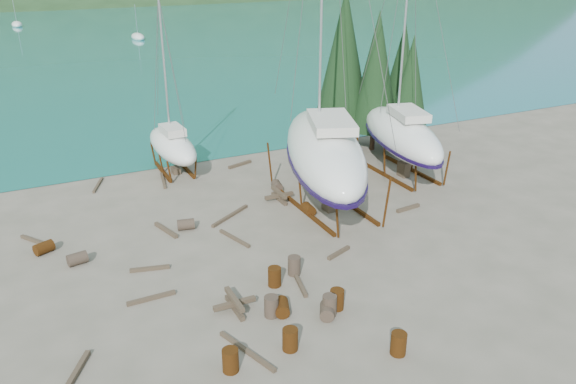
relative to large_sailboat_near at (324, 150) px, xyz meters
name	(u,v)px	position (x,y,z in m)	size (l,w,h in m)	color
ground	(295,258)	(-4.18, -4.68, -3.40)	(600.00, 600.00, 0.00)	#605B4C
cypress_near_right	(377,72)	(8.32, 7.32, 2.39)	(3.60, 3.60, 10.00)	black
cypress_mid_right	(410,87)	(9.82, 5.32, 1.52)	(3.06, 3.06, 8.50)	black
cypress_back_left	(344,56)	(6.82, 9.32, 3.27)	(4.14, 4.14, 11.50)	black
cypress_far_right	(402,74)	(11.32, 8.32, 1.81)	(3.24, 3.24, 9.00)	black
moored_boat_mid	(138,37)	(5.82, 75.32, -3.01)	(2.00, 5.00, 6.05)	white
moored_boat_far	(17,25)	(-12.18, 105.32, -3.01)	(2.00, 5.00, 6.05)	white
large_sailboat_near	(324,150)	(0.00, 0.00, 0.00)	(8.40, 13.94, 21.12)	white
large_sailboat_far	(402,134)	(7.06, 2.33, -0.63)	(5.79, 11.14, 16.92)	white
small_sailboat_shore	(172,145)	(-6.17, 9.30, -1.53)	(2.54, 7.16, 11.30)	white
worker	(326,194)	(0.02, -0.30, -2.51)	(0.65, 0.42, 1.77)	#11254D
drum_0	(230,360)	(-9.75, -10.75, -2.96)	(0.58, 0.58, 0.88)	#603510
drum_1	(327,311)	(-5.17, -9.48, -3.11)	(0.58, 0.58, 0.88)	#2D2823
drum_2	(44,248)	(-14.89, 1.13, -3.11)	(0.58, 0.58, 0.88)	#603510
drum_3	(337,299)	(-4.53, -9.16, -2.96)	(0.58, 0.58, 0.88)	#603510
drum_5	(294,266)	(-4.88, -5.99, -2.96)	(0.58, 0.58, 0.88)	#2D2823
drum_6	(308,209)	(-1.26, -0.58, -3.11)	(0.58, 0.58, 0.88)	#603510
drum_7	(399,344)	(-3.99, -12.58, -2.96)	(0.58, 0.58, 0.88)	#603510
drum_9	(186,224)	(-7.97, 0.57, -3.11)	(0.58, 0.58, 0.88)	#2D2823
drum_10	(275,277)	(-6.08, -6.46, -2.96)	(0.58, 0.58, 0.88)	#603510
drum_11	(277,186)	(-1.38, 3.32, -3.11)	(0.58, 0.58, 0.88)	#2D2823
drum_12	(282,307)	(-6.69, -8.48, -3.11)	(0.58, 0.58, 0.88)	#603510
drum_13	(290,339)	(-7.39, -10.64, -2.96)	(0.58, 0.58, 0.88)	#603510
drum_15	(77,259)	(-13.58, -0.71, -3.11)	(0.58, 0.58, 0.88)	#2D2823
drum_16	(271,306)	(-7.14, -8.43, -2.96)	(0.58, 0.58, 0.88)	#2D2823
drum_17	(329,305)	(-5.02, -9.39, -2.96)	(0.58, 0.58, 0.88)	#2D2823
timber_0	(98,185)	(-11.18, 8.90, -3.33)	(0.14, 2.42, 0.14)	brown
timber_1	(408,208)	(4.10, -2.59, -3.30)	(0.19, 1.63, 0.19)	brown
timber_3	(247,351)	(-8.89, -10.12, -3.32)	(0.15, 3.00, 0.15)	brown
timber_4	(150,269)	(-10.69, -2.76, -3.31)	(0.17, 1.79, 0.17)	brown
timber_5	(298,280)	(-5.01, -6.62, -3.31)	(0.16, 2.68, 0.16)	brown
timber_6	(240,164)	(-1.81, 8.41, -3.30)	(0.19, 1.93, 0.19)	brown
timber_7	(339,253)	(-2.12, -5.31, -3.31)	(0.17, 1.57, 0.17)	brown
timber_8	(166,230)	(-9.00, 0.77, -3.30)	(0.19, 2.09, 0.19)	brown
timber_9	(163,181)	(-7.32, 7.82, -3.32)	(0.15, 2.61, 0.15)	brown
timber_10	(230,216)	(-5.35, 0.96, -3.31)	(0.16, 3.11, 0.16)	brown
timber_11	(235,238)	(-6.10, -1.65, -3.32)	(0.15, 2.37, 0.15)	brown
timber_12	(151,298)	(-11.20, -5.18, -3.31)	(0.17, 2.05, 0.17)	brown
timber_14	(71,381)	(-14.83, -8.97, -3.30)	(0.18, 3.02, 0.18)	brown
timber_17	(37,242)	(-15.15, 2.39, -3.31)	(0.16, 2.36, 0.16)	brown
timber_pile_fore	(235,303)	(-8.31, -7.40, -3.10)	(1.80, 1.80, 0.60)	brown
timber_pile_aft	(279,196)	(-1.93, 1.86, -3.10)	(1.80, 1.80, 0.60)	brown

